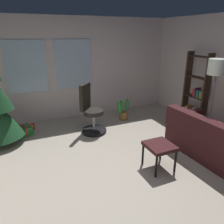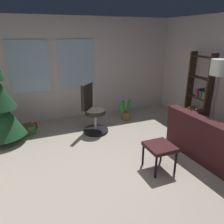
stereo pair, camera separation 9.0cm
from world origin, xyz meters
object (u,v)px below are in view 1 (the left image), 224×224
footstool (160,148)px  office_chair (91,114)px  floor_lamp (216,75)px  gift_box_green (24,131)px  bookshelf (196,95)px  potted_plant (123,111)px  gift_box_red (28,128)px

footstool → office_chair: bearing=107.7°
floor_lamp → gift_box_green: bearing=149.7°
bookshelf → gift_box_green: bearing=164.3°
footstool → floor_lamp: bearing=12.3°
bookshelf → floor_lamp: 1.18m
bookshelf → potted_plant: (-1.39, 0.99, -0.53)m
footstool → office_chair: (-0.57, 1.77, 0.06)m
floor_lamp → bookshelf: bearing=61.6°
potted_plant → footstool: bearing=-100.9°
bookshelf → floor_lamp: bookshelf is taller
gift_box_green → potted_plant: 2.39m
floor_lamp → footstool: bearing=-167.7°
potted_plant → gift_box_green: bearing=178.3°
bookshelf → potted_plant: bookshelf is taller
footstool → gift_box_red: footstool is taller
bookshelf → potted_plant: size_ratio=3.14×
footstool → bookshelf: (1.81, 1.16, 0.39)m
gift_box_red → office_chair: (1.32, -0.59, 0.36)m
floor_lamp → potted_plant: (-0.92, 1.86, -1.17)m
footstool → bookshelf: bearing=32.7°
gift_box_green → office_chair: office_chair is taller
footstool → potted_plant: potted_plant is taller
footstool → potted_plant: bearing=79.1°
gift_box_green → bookshelf: size_ratio=0.22×
gift_box_red → potted_plant: (2.30, -0.22, 0.17)m
gift_box_green → floor_lamp: bearing=-30.3°
potted_plant → office_chair: bearing=-159.0°
footstool → potted_plant: (0.41, 2.15, -0.13)m
gift_box_red → floor_lamp: 4.06m
bookshelf → floor_lamp: size_ratio=1.02×
office_chair → bookshelf: (2.37, -0.62, 0.33)m
gift_box_red → floor_lamp: floor_lamp is taller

